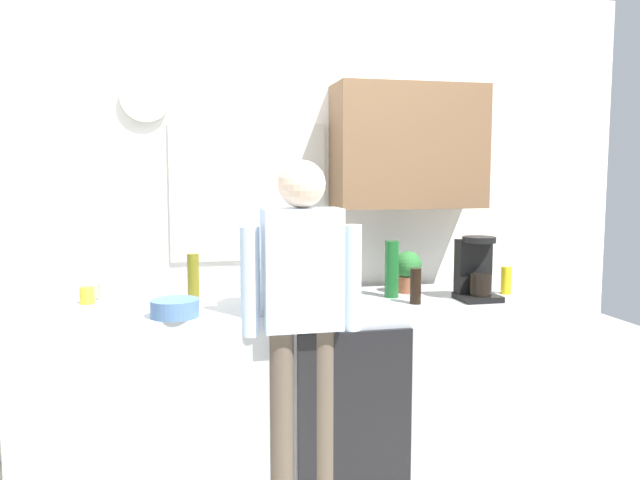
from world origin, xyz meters
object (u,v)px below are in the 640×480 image
(coffee_maker, at_px, (476,271))
(bottle_green_wine, at_px, (392,269))
(mixing_bowl, at_px, (175,308))
(potted_plant, at_px, (408,269))
(person_at_sink, at_px, (302,301))
(cup_white_mug, at_px, (106,291))
(storage_canister, at_px, (265,288))
(bottle_dark_sauce, at_px, (416,286))
(bottle_olive_oil, at_px, (193,278))
(cup_terracotta_mug, at_px, (284,302))
(cup_yellow_cup, at_px, (87,295))
(dish_soap, at_px, (506,280))

(coffee_maker, distance_m, bottle_green_wine, 0.43)
(mixing_bowl, xyz_separation_m, potted_plant, (1.24, 0.32, 0.09))
(person_at_sink, bearing_deg, mixing_bowl, 158.89)
(coffee_maker, xyz_separation_m, potted_plant, (-0.28, 0.25, -0.01))
(cup_white_mug, distance_m, storage_canister, 0.84)
(bottle_dark_sauce, distance_m, mixing_bowl, 1.18)
(bottle_green_wine, height_order, person_at_sink, person_at_sink)
(bottle_olive_oil, height_order, cup_terracotta_mug, bottle_olive_oil)
(bottle_olive_oil, xyz_separation_m, storage_canister, (0.34, -0.15, -0.04))
(potted_plant, bearing_deg, cup_yellow_cup, 177.41)
(bottle_dark_sauce, height_order, storage_canister, bottle_dark_sauce)
(bottle_dark_sauce, xyz_separation_m, person_at_sink, (-0.60, -0.10, -0.03))
(bottle_olive_oil, relative_size, mixing_bowl, 1.14)
(bottle_olive_oil, relative_size, dish_soap, 1.39)
(bottle_green_wine, height_order, dish_soap, bottle_green_wine)
(coffee_maker, bearing_deg, bottle_dark_sauce, -173.62)
(cup_white_mug, relative_size, cup_terracotta_mug, 1.03)
(bottle_dark_sauce, height_order, cup_yellow_cup, bottle_dark_sauce)
(cup_terracotta_mug, height_order, potted_plant, potted_plant)
(mixing_bowl, relative_size, dish_soap, 1.22)
(cup_white_mug, bearing_deg, cup_terracotta_mug, -28.89)
(bottle_dark_sauce, bearing_deg, person_at_sink, -170.15)
(storage_canister, height_order, person_at_sink, person_at_sink)
(cup_white_mug, height_order, dish_soap, dish_soap)
(cup_white_mug, distance_m, dish_soap, 2.12)
(person_at_sink, bearing_deg, cup_terracotta_mug, 125.52)
(bottle_green_wine, xyz_separation_m, mixing_bowl, (-1.11, -0.22, -0.11))
(bottle_green_wine, xyz_separation_m, potted_plant, (0.13, 0.10, -0.02))
(cup_terracotta_mug, relative_size, mixing_bowl, 0.42)
(coffee_maker, xyz_separation_m, bottle_olive_oil, (-1.43, 0.24, -0.02))
(bottle_olive_oil, relative_size, bottle_green_wine, 0.83)
(cup_terracotta_mug, bearing_deg, cup_white_mug, 151.11)
(cup_white_mug, xyz_separation_m, potted_plant, (1.59, -0.14, 0.08))
(bottle_dark_sauce, bearing_deg, cup_yellow_cup, 167.27)
(bottle_olive_oil, bearing_deg, cup_white_mug, 160.76)
(bottle_green_wine, distance_m, potted_plant, 0.16)
(mixing_bowl, relative_size, storage_canister, 1.29)
(bottle_olive_oil, xyz_separation_m, dish_soap, (1.66, -0.14, -0.05))
(coffee_maker, height_order, cup_yellow_cup, coffee_maker)
(cup_white_mug, distance_m, cup_terracotta_mug, 0.97)
(cup_white_mug, bearing_deg, coffee_maker, -11.81)
(cup_terracotta_mug, distance_m, dish_soap, 1.26)
(bottle_olive_oil, bearing_deg, potted_plant, 0.54)
(bottle_green_wine, height_order, potted_plant, bottle_green_wine)
(potted_plant, relative_size, person_at_sink, 0.14)
(bottle_dark_sauce, bearing_deg, coffee_maker, 6.38)
(mixing_bowl, height_order, person_at_sink, person_at_sink)
(coffee_maker, relative_size, cup_terracotta_mug, 3.59)
(bottle_olive_oil, bearing_deg, mixing_bowl, -106.44)
(mixing_bowl, distance_m, storage_canister, 0.46)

